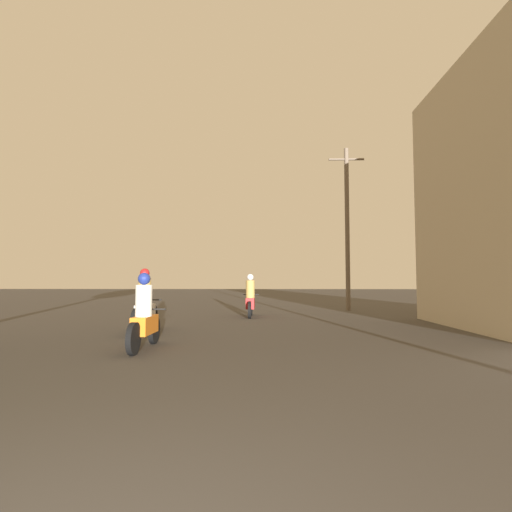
{
  "coord_description": "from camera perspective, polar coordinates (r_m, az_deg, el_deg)",
  "views": [
    {
      "loc": [
        0.77,
        -1.24,
        1.34
      ],
      "look_at": [
        0.31,
        16.76,
        2.44
      ],
      "focal_mm": 28.0,
      "sensor_mm": 36.0,
      "label": 1
    }
  ],
  "objects": [
    {
      "name": "utility_pole_far",
      "position": [
        18.51,
        12.9,
        4.35
      ],
      "size": [
        1.6,
        0.2,
        7.36
      ],
      "color": "#6B5B4C",
      "rests_on": "ground_plane"
    },
    {
      "name": "motorcycle_red",
      "position": [
        14.79,
        -0.82,
        -6.27
      ],
      "size": [
        0.6,
        1.93,
        1.58
      ],
      "rotation": [
        0.0,
        0.0,
        -0.12
      ],
      "color": "black",
      "rests_on": "ground_plane"
    },
    {
      "name": "motorcycle_white",
      "position": [
        10.78,
        -15.58,
        -7.04
      ],
      "size": [
        0.6,
        2.05,
        1.65
      ],
      "rotation": [
        0.0,
        0.0,
        -0.03
      ],
      "color": "black",
      "rests_on": "ground_plane"
    },
    {
      "name": "motorcycle_orange",
      "position": [
        8.21,
        -15.65,
        -8.59
      ],
      "size": [
        0.6,
        1.92,
        1.49
      ],
      "rotation": [
        0.0,
        0.0,
        0.12
      ],
      "color": "black",
      "rests_on": "ground_plane"
    }
  ]
}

